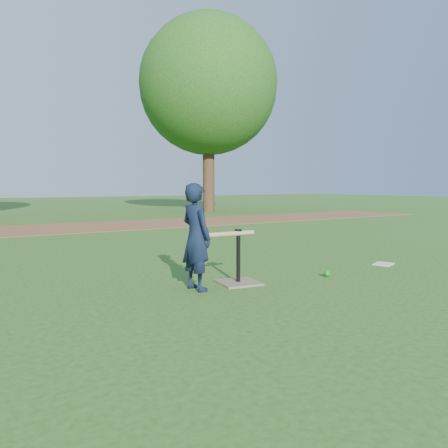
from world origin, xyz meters
TOP-DOWN VIEW (x-y plane):
  - ground at (0.00, 0.00)m, footprint 80.00×80.00m
  - dirt_strip at (0.00, 7.50)m, footprint 24.00×3.00m
  - child at (-0.82, -0.23)m, footprint 0.32×0.44m
  - wiffle_ball_ground at (0.83, -0.50)m, footprint 0.08×0.08m
  - clipboard at (2.11, -0.32)m, footprint 0.36×0.33m
  - batting_tee at (-0.28, -0.23)m, footprint 0.49×0.49m
  - swing_action at (-0.39, -0.23)m, footprint 0.63×0.20m
  - tree_right at (6.50, 12.00)m, footprint 5.80×5.80m

SIDE VIEW (x-z plane):
  - ground at x=0.00m, z-range 0.00..0.00m
  - dirt_strip at x=0.00m, z-range 0.00..0.01m
  - clipboard at x=2.11m, z-range 0.00..0.01m
  - wiffle_ball_ground at x=0.83m, z-range 0.00..0.08m
  - batting_tee at x=-0.28m, z-range -0.20..0.42m
  - child at x=-0.82m, z-range 0.00..1.13m
  - swing_action at x=-0.39m, z-range 0.53..0.61m
  - tree_right at x=6.50m, z-range 1.19..9.39m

